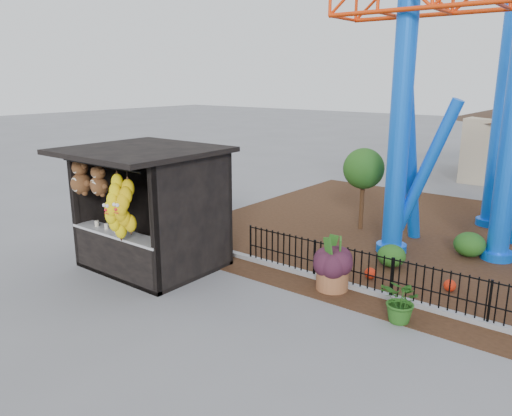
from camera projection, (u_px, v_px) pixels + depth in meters
The scene contains 9 objects.
ground at pixel (206, 313), 10.46m from camera, with size 120.00×120.00×0.00m, color slate.
mulch_bed at pixel (503, 251), 14.17m from camera, with size 18.00×12.00×0.02m, color #331E11.
curb at pixel (446, 313), 10.35m from camera, with size 18.00×0.18×0.12m, color gray.
prize_booth at pixel (142, 211), 12.55m from camera, with size 3.50×3.40×3.12m.
picket_fence at pixel (495, 305), 9.70m from camera, with size 12.20×0.06×1.00m, color black, non-canonical shape.
terracotta_planter at pixel (332, 278), 11.57m from camera, with size 0.75×0.75×0.56m, color #965A36.
planter_foliage at pixel (333, 254), 11.42m from camera, with size 0.70×0.70×0.64m, color #311321.
potted_plant at pixel (403, 301), 9.95m from camera, with size 0.85×0.73×0.94m, color #1F581A.
landscaping at pixel (498, 269), 12.07m from camera, with size 7.03×3.71×0.67m.
Camera 1 is at (6.72, -6.89, 4.79)m, focal length 35.00 mm.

